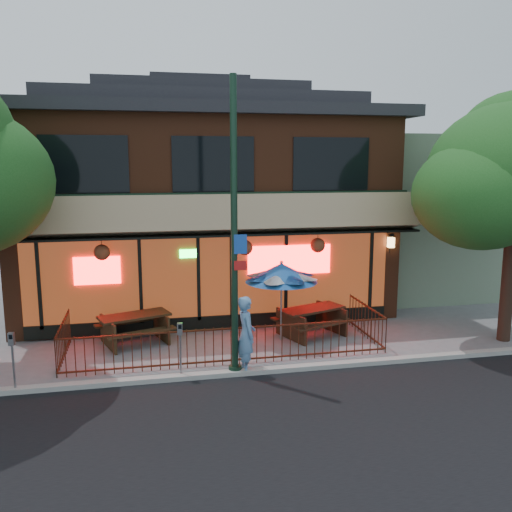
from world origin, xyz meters
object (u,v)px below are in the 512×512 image
Objects in this scene: picnic_table_left at (135,324)px; picnic_table_right at (312,317)px; street_light at (234,246)px; parking_meter_far at (12,352)px; pedestrian at (246,335)px; parking_meter_near at (180,341)px; patio_umbrella at (281,273)px.

picnic_table_right reaches higher than picnic_table_left.
parking_meter_far is (-4.98, -0.08, -2.21)m from street_light.
parking_meter_far is (-2.58, -2.88, 0.40)m from picnic_table_left.
pedestrian is at bearing -135.14° from picnic_table_right.
picnic_table_right is at bearing 18.29° from parking_meter_far.
picnic_table_left is 0.99× the size of picnic_table_right.
picnic_table_left is 1.71× the size of parking_meter_near.
patio_umbrella is (4.11, -0.61, 1.44)m from picnic_table_left.
picnic_table_right is 1.77m from patio_umbrella.
street_light reaches higher than parking_meter_near.
street_light is at bearing 0.89° from parking_meter_far.
street_light is at bearing 95.00° from pedestrian.
street_light reaches higher than patio_umbrella.
picnic_table_left is 3.86m from pedestrian.
pedestrian is 1.37× the size of parking_meter_far.
pedestrian reaches higher than parking_meter_near.
picnic_table_right is 1.73× the size of parking_meter_near.
picnic_table_left is (-2.40, 2.80, -2.60)m from street_light.
picnic_table_left is at bearing 130.59° from street_light.
street_light is 4.52m from picnic_table_left.
parking_meter_near is at bearing 179.89° from street_light.
picnic_table_right is at bearing 15.08° from patio_umbrella.
patio_umbrella is 2.77m from pedestrian.
picnic_table_left is at bearing 38.74° from pedestrian.
parking_meter_near is (-1.59, -0.05, -0.03)m from pedestrian.
patio_umbrella is 3.88m from parking_meter_near.
picnic_table_left is 1.22× the size of pedestrian.
parking_meter_near is at bearing -148.50° from picnic_table_right.
street_light is 5.03× the size of parking_meter_far.
parking_meter_far reaches higher than picnic_table_left.
parking_meter_near is 3.67m from parking_meter_far.
pedestrian is 1.59m from parking_meter_near.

